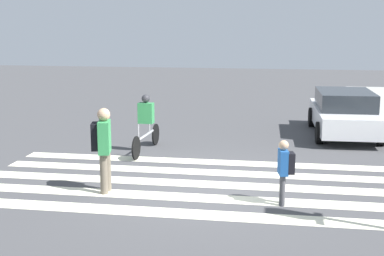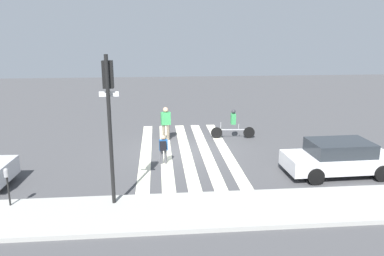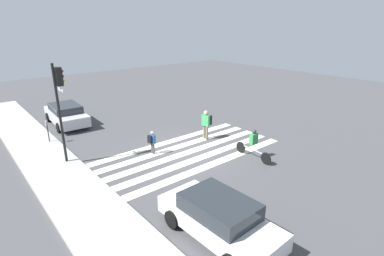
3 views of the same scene
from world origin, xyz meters
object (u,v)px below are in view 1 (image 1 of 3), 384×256
pedestrian_child_with_backpack (285,167)px  car_parked_silver_sedan (344,113)px  cyclist_far_lane (146,121)px  pedestrian_adult_yellow_jacket (103,143)px

pedestrian_child_with_backpack → car_parked_silver_sedan: (-6.89, 1.87, -0.03)m
cyclist_far_lane → pedestrian_adult_yellow_jacket: bearing=3.4°
cyclist_far_lane → car_parked_silver_sedan: cyclist_far_lane is taller
pedestrian_child_with_backpack → car_parked_silver_sedan: car_parked_silver_sedan is taller
pedestrian_child_with_backpack → car_parked_silver_sedan: 7.14m
pedestrian_child_with_backpack → pedestrian_adult_yellow_jacket: bearing=77.2°
pedestrian_child_with_backpack → cyclist_far_lane: size_ratio=0.54×
pedestrian_adult_yellow_jacket → car_parked_silver_sedan: pedestrian_adult_yellow_jacket is taller
cyclist_far_lane → car_parked_silver_sedan: bearing=123.1°
pedestrian_child_with_backpack → cyclist_far_lane: (-3.76, -3.66, 0.12)m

